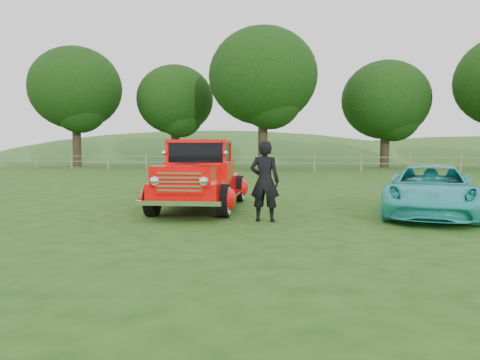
% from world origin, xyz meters
% --- Properties ---
extents(ground, '(140.00, 140.00, 0.00)m').
position_xyz_m(ground, '(0.00, 0.00, 0.00)').
color(ground, '#1C4512').
rests_on(ground, ground).
extents(distant_hills, '(116.00, 60.00, 18.00)m').
position_xyz_m(distant_hills, '(-4.08, 59.46, -4.55)').
color(distant_hills, '#376A27').
rests_on(distant_hills, ground).
extents(fence_line, '(48.00, 0.12, 1.20)m').
position_xyz_m(fence_line, '(0.00, 22.00, 0.60)').
color(fence_line, gray).
rests_on(fence_line, ground).
extents(tree_far_west, '(7.60, 7.60, 9.93)m').
position_xyz_m(tree_far_west, '(-20.00, 26.00, 6.49)').
color(tree_far_west, black).
rests_on(tree_far_west, ground).
extents(tree_mid_west, '(6.40, 6.40, 8.46)m').
position_xyz_m(tree_mid_west, '(-12.00, 28.00, 5.55)').
color(tree_mid_west, black).
rests_on(tree_mid_west, ground).
extents(tree_near_west, '(8.00, 8.00, 10.42)m').
position_xyz_m(tree_near_west, '(-4.00, 25.00, 6.80)').
color(tree_near_west, black).
rests_on(tree_near_west, ground).
extents(tree_near_east, '(6.80, 6.80, 8.33)m').
position_xyz_m(tree_near_east, '(5.00, 29.00, 5.25)').
color(tree_near_east, black).
rests_on(tree_near_east, ground).
extents(red_pickup, '(2.64, 5.15, 1.78)m').
position_xyz_m(red_pickup, '(-1.65, 2.26, 0.80)').
color(red_pickup, black).
rests_on(red_pickup, ground).
extents(teal_sedan, '(2.59, 4.51, 1.18)m').
position_xyz_m(teal_sedan, '(3.95, 2.18, 0.59)').
color(teal_sedan, '#2EB9B7').
rests_on(teal_sedan, ground).
extents(man, '(0.63, 0.42, 1.73)m').
position_xyz_m(man, '(0.34, 0.50, 0.87)').
color(man, black).
rests_on(man, ground).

